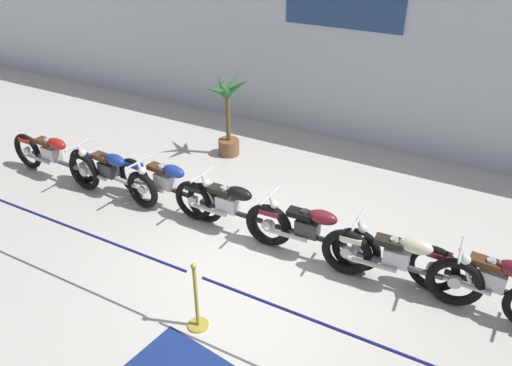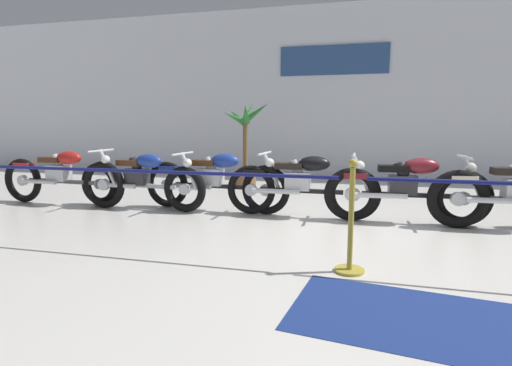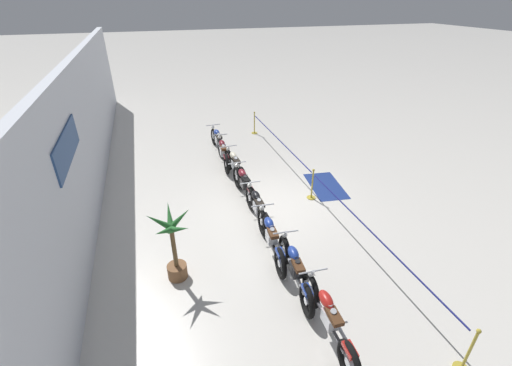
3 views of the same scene
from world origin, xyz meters
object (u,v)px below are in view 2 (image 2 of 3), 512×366
(stanchion_mid_left, at_px, (351,234))
(floor_banner, at_px, (430,321))
(potted_palm_left_of_row, at_px, (245,146))
(motorcycle_red_0, at_px, (62,177))
(motorcycle_blue_2, at_px, (215,181))
(stanchion_far_left, at_px, (204,186))
(motorcycle_black_3, at_px, (302,185))
(motorcycle_maroon_4, at_px, (407,189))
(motorcycle_blue_1, at_px, (140,180))

(stanchion_mid_left, height_order, floor_banner, stanchion_mid_left)
(potted_palm_left_of_row, xyz_separation_m, floor_banner, (2.85, -5.36, -0.89))
(motorcycle_red_0, height_order, floor_banner, motorcycle_red_0)
(motorcycle_red_0, height_order, potted_palm_left_of_row, potted_palm_left_of_row)
(motorcycle_blue_2, xyz_separation_m, potted_palm_left_of_row, (-0.17, 2.36, 0.41))
(motorcycle_red_0, height_order, stanchion_far_left, stanchion_far_left)
(stanchion_mid_left, bearing_deg, motorcycle_blue_2, 134.25)
(motorcycle_black_3, relative_size, potted_palm_left_of_row, 1.21)
(stanchion_far_left, relative_size, floor_banner, 6.36)
(stanchion_mid_left, xyz_separation_m, floor_banner, (0.57, -0.83, -0.35))
(stanchion_far_left, bearing_deg, motorcycle_black_3, 71.34)
(motorcycle_maroon_4, bearing_deg, stanchion_far_left, -136.12)
(motorcycle_blue_1, relative_size, motorcycle_black_3, 1.04)
(motorcycle_blue_2, bearing_deg, motorcycle_black_3, -4.20)
(potted_palm_left_of_row, bearing_deg, motorcycle_blue_2, -85.90)
(motorcycle_blue_1, xyz_separation_m, potted_palm_left_of_row, (1.05, 2.50, 0.43))
(motorcycle_maroon_4, relative_size, potted_palm_left_of_row, 1.19)
(motorcycle_red_0, relative_size, stanchion_far_left, 0.20)
(motorcycle_blue_1, height_order, motorcycle_blue_2, motorcycle_blue_2)
(motorcycle_red_0, height_order, motorcycle_black_3, motorcycle_red_0)
(motorcycle_maroon_4, bearing_deg, motorcycle_blue_1, -179.57)
(floor_banner, bearing_deg, stanchion_mid_left, 132.17)
(stanchion_far_left, xyz_separation_m, floor_banner, (2.00, -0.83, -0.75))
(motorcycle_blue_2, relative_size, potted_palm_left_of_row, 1.30)
(potted_palm_left_of_row, xyz_separation_m, stanchion_mid_left, (2.28, -4.53, -0.53))
(motorcycle_black_3, height_order, potted_palm_left_of_row, potted_palm_left_of_row)
(motorcycle_blue_1, relative_size, motorcycle_blue_2, 0.96)
(motorcycle_maroon_4, height_order, potted_palm_left_of_row, potted_palm_left_of_row)
(motorcycle_black_3, height_order, floor_banner, motorcycle_black_3)
(motorcycle_red_0, bearing_deg, stanchion_mid_left, -22.42)
(motorcycle_blue_1, relative_size, potted_palm_left_of_row, 1.25)
(stanchion_far_left, bearing_deg, stanchion_mid_left, 0.00)
(motorcycle_red_0, distance_m, motorcycle_black_3, 4.02)
(potted_palm_left_of_row, bearing_deg, stanchion_mid_left, -63.28)
(motorcycle_blue_1, bearing_deg, potted_palm_left_of_row, 67.34)
(stanchion_far_left, bearing_deg, potted_palm_left_of_row, 100.64)
(motorcycle_maroon_4, relative_size, stanchion_mid_left, 2.11)
(motorcycle_blue_1, height_order, stanchion_far_left, stanchion_far_left)
(potted_palm_left_of_row, relative_size, stanchion_far_left, 0.15)
(motorcycle_blue_2, bearing_deg, stanchion_far_left, -72.54)
(motorcycle_blue_2, relative_size, stanchion_far_left, 0.20)
(floor_banner, bearing_deg, motorcycle_blue_2, 139.53)
(motorcycle_maroon_4, distance_m, stanchion_mid_left, 2.18)
(motorcycle_blue_1, relative_size, stanchion_far_left, 0.19)
(potted_palm_left_of_row, height_order, stanchion_mid_left, potted_palm_left_of_row)
(motorcycle_blue_2, bearing_deg, floor_banner, -48.19)
(motorcycle_maroon_4, bearing_deg, motorcycle_red_0, -178.97)
(motorcycle_blue_1, bearing_deg, stanchion_mid_left, -31.36)
(stanchion_mid_left, relative_size, floor_banner, 0.55)
(motorcycle_blue_1, distance_m, stanchion_far_left, 2.79)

